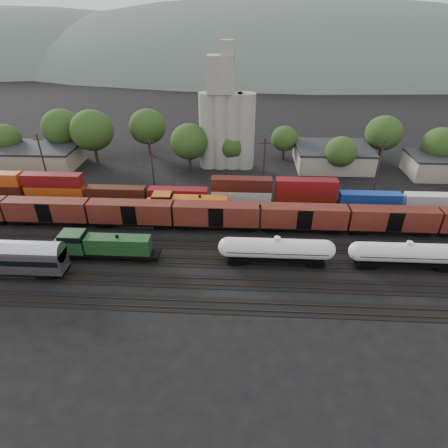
{
  "coord_description": "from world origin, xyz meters",
  "views": [
    {
      "loc": [
        7.57,
        -53.11,
        35.27
      ],
      "look_at": [
        4.61,
        2.0,
        3.0
      ],
      "focal_mm": 30.0,
      "sensor_mm": 36.0,
      "label": 1
    }
  ],
  "objects_px": {
    "orange_locomotive": "(185,204)",
    "tank_car_a": "(276,249)",
    "green_locomotive": "(100,245)",
    "grain_silo": "(226,122)"
  },
  "relations": [
    {
      "from": "green_locomotive",
      "to": "grain_silo",
      "type": "distance_m",
      "value": 45.58
    },
    {
      "from": "green_locomotive",
      "to": "orange_locomotive",
      "type": "distance_m",
      "value": 18.79
    },
    {
      "from": "orange_locomotive",
      "to": "tank_car_a",
      "type": "bearing_deg",
      "value": -42.45
    },
    {
      "from": "tank_car_a",
      "to": "grain_silo",
      "type": "xyz_separation_m",
      "value": [
        -9.79,
        41.0,
        8.46
      ]
    },
    {
      "from": "green_locomotive",
      "to": "tank_car_a",
      "type": "relative_size",
      "value": 0.94
    },
    {
      "from": "green_locomotive",
      "to": "tank_car_a",
      "type": "bearing_deg",
      "value": 0.0
    },
    {
      "from": "orange_locomotive",
      "to": "grain_silo",
      "type": "relative_size",
      "value": 0.59
    },
    {
      "from": "green_locomotive",
      "to": "grain_silo",
      "type": "relative_size",
      "value": 0.59
    },
    {
      "from": "orange_locomotive",
      "to": "green_locomotive",
      "type": "bearing_deg",
      "value": -127.02
    },
    {
      "from": "green_locomotive",
      "to": "grain_silo",
      "type": "height_order",
      "value": "grain_silo"
    }
  ]
}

